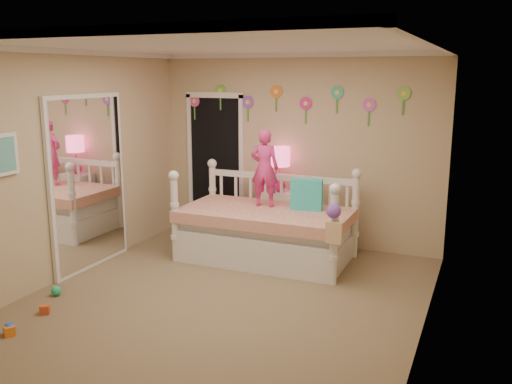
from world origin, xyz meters
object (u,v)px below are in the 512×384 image
at_px(child, 265,168).
at_px(table_lamp, 280,162).
at_px(daybed, 266,214).
at_px(nightstand, 279,217).

relative_size(child, table_lamp, 1.62).
xyz_separation_m(daybed, table_lamp, (-0.08, 0.69, 0.56)).
bearing_deg(daybed, child, 118.22).
bearing_deg(child, table_lamp, -97.73).
distance_m(daybed, table_lamp, 0.89).
bearing_deg(table_lamp, child, -90.34).
xyz_separation_m(daybed, nightstand, (-0.08, 0.69, -0.22)).
bearing_deg(daybed, nightstand, 96.38).
relative_size(daybed, child, 2.18).
bearing_deg(nightstand, daybed, -88.45).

